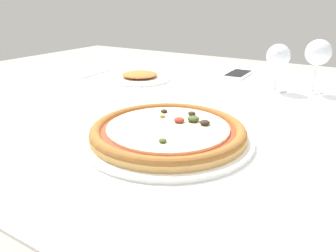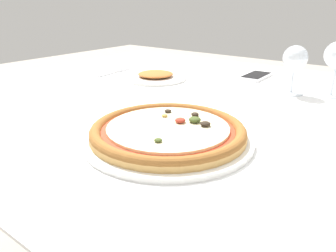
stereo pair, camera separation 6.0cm
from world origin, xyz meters
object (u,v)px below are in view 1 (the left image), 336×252
(wine_glass_far_left, at_px, (318,54))
(cell_phone, at_px, (238,74))
(side_plate, at_px, (140,77))
(dining_table, at_px, (164,120))
(wine_glass_far_right, at_px, (278,58))
(fork, at_px, (96,74))
(pizza_plate, at_px, (168,132))

(wine_glass_far_left, height_order, cell_phone, wine_glass_far_left)
(wine_glass_far_left, bearing_deg, side_plate, -165.12)
(dining_table, bearing_deg, wine_glass_far_right, 40.97)
(fork, distance_m, wine_glass_far_right, 0.63)
(wine_glass_far_left, bearing_deg, dining_table, -143.85)
(pizza_plate, height_order, side_plate, pizza_plate)
(fork, bearing_deg, wine_glass_far_right, 10.60)
(dining_table, relative_size, wine_glass_far_right, 9.66)
(dining_table, xyz_separation_m, wine_glass_far_right, (0.25, 0.22, 0.17))
(dining_table, distance_m, fork, 0.39)
(wine_glass_far_right, bearing_deg, fork, -169.40)
(pizza_plate, height_order, cell_phone, pizza_plate)
(pizza_plate, xyz_separation_m, wine_glass_far_left, (0.18, 0.53, 0.09))
(pizza_plate, relative_size, fork, 1.94)
(wine_glass_far_left, bearing_deg, fork, -167.90)
(cell_phone, bearing_deg, fork, -151.03)
(pizza_plate, distance_m, wine_glass_far_right, 0.50)
(pizza_plate, distance_m, cell_phone, 0.63)
(pizza_plate, bearing_deg, cell_phone, 98.08)
(fork, distance_m, wine_glass_far_left, 0.74)
(pizza_plate, distance_m, wine_glass_far_left, 0.56)
(pizza_plate, height_order, wine_glass_far_left, wine_glass_far_left)
(cell_phone, bearing_deg, wine_glass_far_right, -39.35)
(wine_glass_far_left, xyz_separation_m, side_plate, (-0.53, -0.14, -0.10))
(wine_glass_far_right, bearing_deg, dining_table, -139.03)
(wine_glass_far_left, xyz_separation_m, cell_phone, (-0.26, 0.10, -0.11))
(fork, bearing_deg, pizza_plate, -34.49)
(fork, height_order, wine_glass_far_right, wine_glass_far_right)
(pizza_plate, bearing_deg, wine_glass_far_right, 81.09)
(side_plate, bearing_deg, pizza_plate, -47.79)
(wine_glass_far_right, height_order, side_plate, wine_glass_far_right)
(dining_table, relative_size, cell_phone, 9.11)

